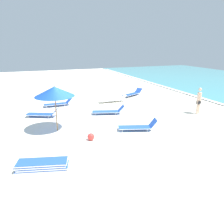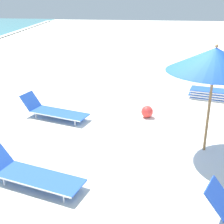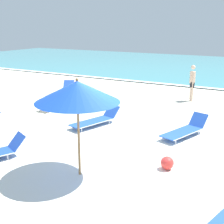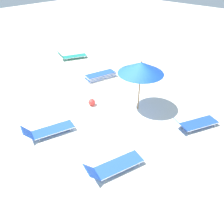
# 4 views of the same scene
# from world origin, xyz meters

# --- Properties ---
(ground_plane) EXTENTS (60.00, 60.00, 0.16)m
(ground_plane) POSITION_xyz_m (0.00, 0.01, -0.08)
(ground_plane) COLOR silver
(beach_umbrella) EXTENTS (2.04, 2.04, 2.46)m
(beach_umbrella) POSITION_xyz_m (-0.46, -1.24, 2.13)
(beach_umbrella) COLOR olive
(beach_umbrella) RESTS_ON ground_plane
(lounger_stack) EXTENTS (1.08, 2.01, 0.32)m
(lounger_stack) POSITION_xyz_m (3.20, -2.26, 0.16)
(lounger_stack) COLOR blue
(lounger_stack) RESTS_ON ground_plane
(sun_lounger_under_umbrella) EXTENTS (1.18, 2.17, 0.60)m
(sun_lounger_under_umbrella) POSITION_xyz_m (-2.20, 2.31, 0.22)
(sun_lounger_under_umbrella) COLOR blue
(sun_lounger_under_umbrella) RESTS_ON ground_plane
(sun_lounger_mid_beach_solo) EXTENTS (1.39, 2.09, 0.62)m
(sun_lounger_mid_beach_solo) POSITION_xyz_m (6.97, -2.99, 0.22)
(sun_lounger_mid_beach_solo) COLOR #1E8475
(sun_lounger_mid_beach_solo) RESTS_ON ground_plane
(sun_lounger_mid_beach_pair_a) EXTENTS (1.20, 2.11, 0.62)m
(sun_lounger_mid_beach_pair_a) POSITION_xyz_m (1.05, 2.81, 0.22)
(sun_lounger_mid_beach_pair_a) COLOR blue
(sun_lounger_mid_beach_pair_a) RESTS_ON ground_plane
(beach_ball) EXTENTS (0.35, 0.35, 0.35)m
(beach_ball) POSITION_xyz_m (1.37, 0.10, 0.17)
(beach_ball) COLOR red
(beach_ball) RESTS_ON ground_plane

